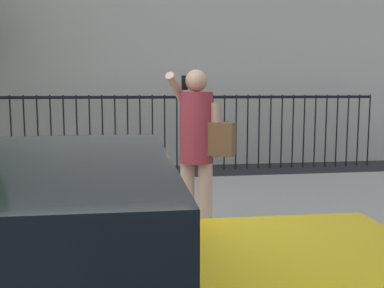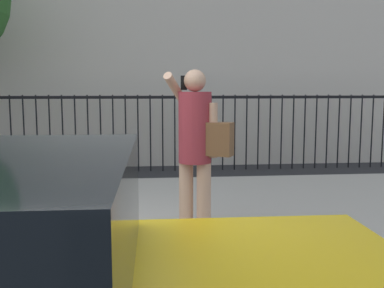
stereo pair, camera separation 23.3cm
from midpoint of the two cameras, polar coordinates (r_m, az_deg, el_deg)
sidewalk at (r=5.80m, az=-15.45°, el=-9.55°), size 28.00×4.40×0.15m
iron_fence at (r=9.28m, az=-12.94°, el=2.59°), size 12.03×0.04×1.60m
pedestrian_on_phone at (r=4.57m, az=-0.60°, el=0.37°), size 0.73×0.60×1.76m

